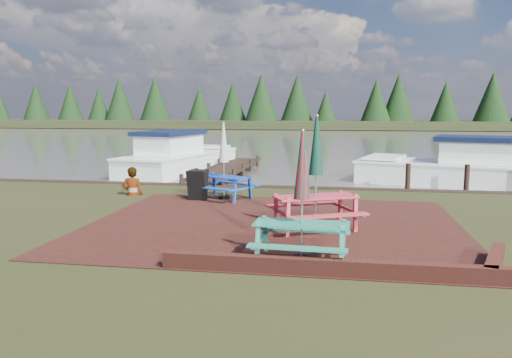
{
  "coord_description": "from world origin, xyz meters",
  "views": [
    {
      "loc": [
        1.55,
        -10.86,
        2.82
      ],
      "look_at": [
        -0.59,
        1.94,
        1.0
      ],
      "focal_mm": 35.0,
      "sensor_mm": 36.0,
      "label": 1
    }
  ],
  "objects_px": {
    "picnic_table_teal": "(302,217)",
    "jetty": "(227,169)",
    "picnic_table_red": "(316,190)",
    "boat_near": "(465,170)",
    "picnic_table_blue": "(224,173)",
    "boat_jetty": "(178,159)",
    "person": "(132,167)",
    "chalkboard": "(198,185)"
  },
  "relations": [
    {
      "from": "picnic_table_red",
      "to": "picnic_table_blue",
      "type": "height_order",
      "value": "picnic_table_red"
    },
    {
      "from": "picnic_table_teal",
      "to": "jetty",
      "type": "xyz_separation_m",
      "value": [
        -4.4,
        13.11,
        -0.74
      ]
    },
    {
      "from": "picnic_table_red",
      "to": "boat_jetty",
      "type": "xyz_separation_m",
      "value": [
        -7.09,
        11.24,
        -0.47
      ]
    },
    {
      "from": "chalkboard",
      "to": "person",
      "type": "height_order",
      "value": "person"
    },
    {
      "from": "picnic_table_teal",
      "to": "jetty",
      "type": "bearing_deg",
      "value": 111.23
    },
    {
      "from": "picnic_table_blue",
      "to": "person",
      "type": "xyz_separation_m",
      "value": [
        -3.14,
        0.17,
        0.09
      ]
    },
    {
      "from": "chalkboard",
      "to": "picnic_table_teal",
      "type": "bearing_deg",
      "value": -53.71
    },
    {
      "from": "picnic_table_teal",
      "to": "chalkboard",
      "type": "bearing_deg",
      "value": 125.21
    },
    {
      "from": "picnic_table_blue",
      "to": "chalkboard",
      "type": "height_order",
      "value": "picnic_table_blue"
    },
    {
      "from": "picnic_table_red",
      "to": "boat_jetty",
      "type": "bearing_deg",
      "value": 96.66
    },
    {
      "from": "person",
      "to": "boat_near",
      "type": "bearing_deg",
      "value": -164.86
    },
    {
      "from": "boat_near",
      "to": "person",
      "type": "bearing_deg",
      "value": 131.7
    },
    {
      "from": "picnic_table_teal",
      "to": "boat_jetty",
      "type": "relative_size",
      "value": 0.3
    },
    {
      "from": "picnic_table_red",
      "to": "boat_jetty",
      "type": "distance_m",
      "value": 13.29
    },
    {
      "from": "jetty",
      "to": "boat_jetty",
      "type": "distance_m",
      "value": 2.67
    },
    {
      "from": "picnic_table_teal",
      "to": "chalkboard",
      "type": "height_order",
      "value": "picnic_table_teal"
    },
    {
      "from": "picnic_table_red",
      "to": "jetty",
      "type": "relative_size",
      "value": 0.29
    },
    {
      "from": "person",
      "to": "picnic_table_teal",
      "type": "bearing_deg",
      "value": 124.15
    },
    {
      "from": "jetty",
      "to": "boat_jetty",
      "type": "height_order",
      "value": "boat_jetty"
    },
    {
      "from": "picnic_table_teal",
      "to": "boat_near",
      "type": "distance_m",
      "value": 12.94
    },
    {
      "from": "jetty",
      "to": "person",
      "type": "bearing_deg",
      "value": -103.68
    },
    {
      "from": "picnic_table_teal",
      "to": "person",
      "type": "height_order",
      "value": "picnic_table_teal"
    },
    {
      "from": "picnic_table_red",
      "to": "jetty",
      "type": "xyz_separation_m",
      "value": [
        -4.53,
        10.57,
        -0.82
      ]
    },
    {
      "from": "picnic_table_teal",
      "to": "boat_jetty",
      "type": "xyz_separation_m",
      "value": [
        -6.96,
        13.78,
        -0.39
      ]
    },
    {
      "from": "picnic_table_blue",
      "to": "jetty",
      "type": "xyz_separation_m",
      "value": [
        -1.48,
        6.98,
        -0.73
      ]
    },
    {
      "from": "picnic_table_red",
      "to": "boat_near",
      "type": "height_order",
      "value": "picnic_table_red"
    },
    {
      "from": "picnic_table_teal",
      "to": "person",
      "type": "distance_m",
      "value": 8.74
    },
    {
      "from": "picnic_table_blue",
      "to": "boat_near",
      "type": "height_order",
      "value": "picnic_table_blue"
    },
    {
      "from": "boat_near",
      "to": "person",
      "type": "relative_size",
      "value": 4.51
    },
    {
      "from": "picnic_table_red",
      "to": "chalkboard",
      "type": "distance_m",
      "value": 4.97
    },
    {
      "from": "picnic_table_teal",
      "to": "chalkboard",
      "type": "relative_size",
      "value": 2.56
    },
    {
      "from": "boat_jetty",
      "to": "boat_near",
      "type": "relative_size",
      "value": 0.96
    },
    {
      "from": "picnic_table_blue",
      "to": "jetty",
      "type": "height_order",
      "value": "picnic_table_blue"
    },
    {
      "from": "chalkboard",
      "to": "jetty",
      "type": "bearing_deg",
      "value": 99.49
    },
    {
      "from": "boat_near",
      "to": "picnic_table_red",
      "type": "bearing_deg",
      "value": 166.15
    },
    {
      "from": "chalkboard",
      "to": "picnic_table_blue",
      "type": "bearing_deg",
      "value": 32.1
    },
    {
      "from": "picnic_table_red",
      "to": "person",
      "type": "relative_size",
      "value": 1.43
    },
    {
      "from": "picnic_table_blue",
      "to": "boat_jetty",
      "type": "distance_m",
      "value": 8.66
    },
    {
      "from": "chalkboard",
      "to": "jetty",
      "type": "distance_m",
      "value": 7.42
    },
    {
      "from": "jetty",
      "to": "boat_near",
      "type": "distance_m",
      "value": 10.07
    },
    {
      "from": "person",
      "to": "boat_jetty",
      "type": "bearing_deg",
      "value": -92.76
    },
    {
      "from": "picnic_table_red",
      "to": "picnic_table_blue",
      "type": "relative_size",
      "value": 1.11
    }
  ]
}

